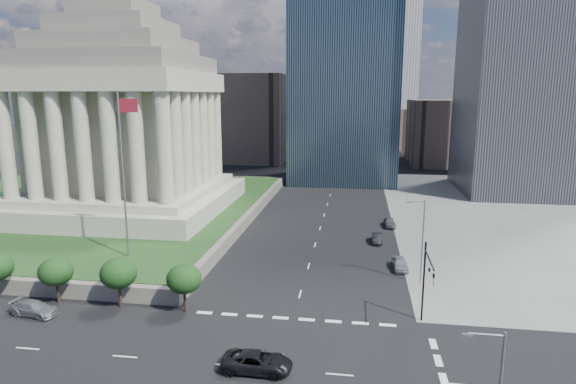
% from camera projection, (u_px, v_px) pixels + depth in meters
% --- Properties ---
extents(ground, '(500.00, 500.00, 0.00)m').
position_uv_depth(ground, '(336.00, 176.00, 130.66)').
color(ground, black).
rests_on(ground, ground).
extents(plaza_terrace, '(66.00, 70.00, 1.80)m').
position_uv_depth(plaza_terrace, '(78.00, 209.00, 88.49)').
color(plaza_terrace, '#5F5B51').
rests_on(plaza_terrace, ground).
extents(plaza_lawn, '(64.00, 68.00, 0.10)m').
position_uv_depth(plaza_lawn, '(77.00, 204.00, 88.30)').
color(plaza_lawn, '#1C3E19').
rests_on(plaza_lawn, plaza_terrace).
extents(war_memorial, '(34.00, 34.00, 39.00)m').
position_uv_depth(war_memorial, '(121.00, 96.00, 80.89)').
color(war_memorial, '#9B9582').
rests_on(war_memorial, plaza_lawn).
extents(flagpole, '(2.52, 0.24, 20.00)m').
position_uv_depth(flagpole, '(124.00, 167.00, 57.52)').
color(flagpole, slate).
rests_on(flagpole, plaza_lawn).
extents(midrise_glass, '(26.00, 26.00, 60.00)m').
position_uv_depth(midrise_glass, '(346.00, 60.00, 119.56)').
color(midrise_glass, black).
rests_on(midrise_glass, ground).
extents(building_filler_ne, '(20.00, 30.00, 20.00)m').
position_uv_depth(building_filler_ne, '(442.00, 132.00, 153.14)').
color(building_filler_ne, brown).
rests_on(building_filler_ne, ground).
extents(building_filler_nw, '(24.00, 30.00, 28.00)m').
position_uv_depth(building_filler_nw, '(252.00, 118.00, 161.28)').
color(building_filler_nw, brown).
rests_on(building_filler_nw, ground).
extents(traffic_signal_ne, '(0.30, 5.74, 8.00)m').
position_uv_depth(traffic_signal_ne, '(427.00, 276.00, 44.15)').
color(traffic_signal_ne, black).
rests_on(traffic_signal_ne, ground).
extents(street_lamp_north, '(2.13, 0.22, 10.00)m').
position_uv_depth(street_lamp_north, '(421.00, 237.00, 54.91)').
color(street_lamp_north, slate).
rests_on(street_lamp_north, ground).
extents(pickup_truck, '(2.61, 5.65, 1.57)m').
position_uv_depth(pickup_truck, '(257.00, 362.00, 38.22)').
color(pickup_truck, black).
rests_on(pickup_truck, ground).
extents(suv_grey, '(2.72, 5.16, 1.43)m').
position_uv_depth(suv_grey, '(34.00, 308.00, 47.93)').
color(suv_grey, slate).
rests_on(suv_grey, ground).
extents(parked_sedan_near, '(4.52, 2.04, 1.51)m').
position_uv_depth(parked_sedan_near, '(400.00, 264.00, 60.49)').
color(parked_sedan_near, gray).
rests_on(parked_sedan_near, ground).
extents(parked_sedan_mid, '(1.42, 4.04, 1.33)m').
position_uv_depth(parked_sedan_mid, '(377.00, 238.00, 71.43)').
color(parked_sedan_mid, black).
rests_on(parked_sedan_mid, ground).
extents(parked_sedan_far, '(4.46, 1.97, 1.49)m').
position_uv_depth(parked_sedan_far, '(390.00, 222.00, 80.02)').
color(parked_sedan_far, '#4D4E54').
rests_on(parked_sedan_far, ground).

